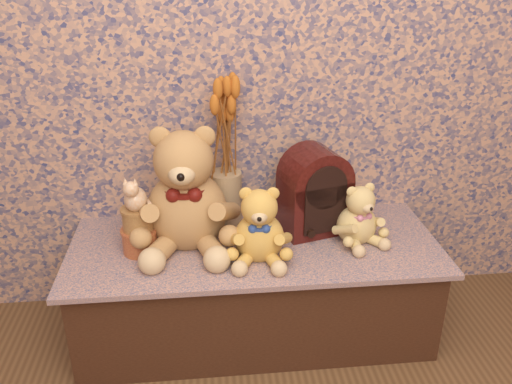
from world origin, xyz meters
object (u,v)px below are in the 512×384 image
(teddy_medium, at_px, (259,220))
(cat_figurine, at_px, (135,192))
(teddy_large, at_px, (185,182))
(ceramic_vase, at_px, (226,197))
(biscuit_tin_lower, at_px, (140,241))
(cathedral_radio, at_px, (314,190))
(teddy_small, at_px, (358,211))

(teddy_medium, bearing_deg, cat_figurine, 175.99)
(teddy_large, xyz_separation_m, ceramic_vase, (0.15, 0.15, -0.14))
(biscuit_tin_lower, bearing_deg, teddy_medium, -9.94)
(teddy_large, height_order, cathedral_radio, teddy_large)
(teddy_large, distance_m, teddy_medium, 0.31)
(teddy_large, relative_size, cat_figurine, 3.72)
(teddy_small, bearing_deg, cathedral_radio, 125.50)
(teddy_medium, relative_size, biscuit_tin_lower, 2.36)
(ceramic_vase, xyz_separation_m, biscuit_tin_lower, (-0.33, -0.21, -0.06))
(teddy_large, xyz_separation_m, biscuit_tin_lower, (-0.18, -0.06, -0.20))
(teddy_large, height_order, ceramic_vase, teddy_large)
(teddy_medium, distance_m, ceramic_vase, 0.31)
(teddy_small, bearing_deg, cat_figurine, 160.63)
(teddy_medium, relative_size, ceramic_vase, 1.39)
(teddy_large, bearing_deg, ceramic_vase, 47.86)
(ceramic_vase, bearing_deg, teddy_small, -23.42)
(teddy_medium, bearing_deg, ceramic_vase, 115.85)
(teddy_large, relative_size, ceramic_vase, 2.31)
(cat_figurine, bearing_deg, teddy_small, 13.58)
(cathedral_radio, distance_m, cat_figurine, 0.68)
(cathedral_radio, distance_m, biscuit_tin_lower, 0.69)
(teddy_medium, xyz_separation_m, biscuit_tin_lower, (-0.43, 0.08, -0.10))
(teddy_large, distance_m, biscuit_tin_lower, 0.28)
(biscuit_tin_lower, xyz_separation_m, cat_figurine, (0.00, 0.00, 0.20))
(cathedral_radio, xyz_separation_m, cat_figurine, (-0.67, -0.10, 0.07))
(biscuit_tin_lower, height_order, cat_figurine, cat_figurine)
(teddy_large, bearing_deg, teddy_medium, -24.91)
(cat_figurine, bearing_deg, biscuit_tin_lower, 0.00)
(teddy_large, xyz_separation_m, cat_figurine, (-0.18, -0.06, -0.00))
(cathedral_radio, relative_size, biscuit_tin_lower, 2.72)
(teddy_large, bearing_deg, cathedral_radio, 8.18)
(teddy_small, relative_size, biscuit_tin_lower, 1.99)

